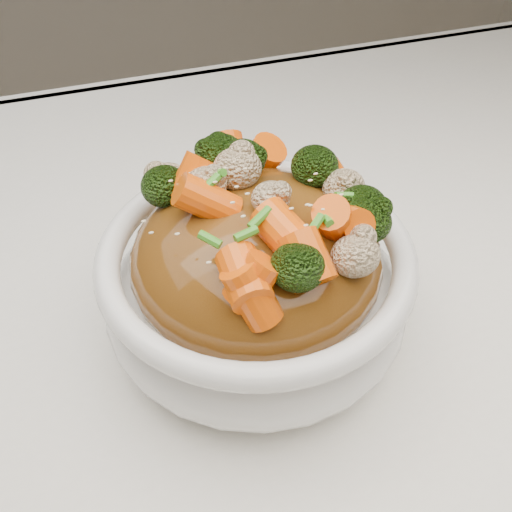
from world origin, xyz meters
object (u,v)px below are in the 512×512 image
object	(u,v)px
bowl	(256,289)
carrots	(256,186)
broccoli	(256,187)
dining_table	(214,511)

from	to	relation	value
bowl	carrots	xyz separation A→B (m)	(-0.00, -0.00, 0.09)
bowl	broccoli	xyz separation A→B (m)	(-0.00, -0.00, 0.09)
bowl	carrots	world-z (taller)	carrots
carrots	broccoli	bearing A→B (deg)	0.00
bowl	dining_table	bearing A→B (deg)	141.80
carrots	broccoli	xyz separation A→B (m)	(0.00, 0.00, -0.00)
bowl	broccoli	size ratio (longest dim) A/B	1.26
carrots	broccoli	size ratio (longest dim) A/B	1.00
dining_table	bowl	world-z (taller)	bowl
dining_table	broccoli	distance (m)	0.51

